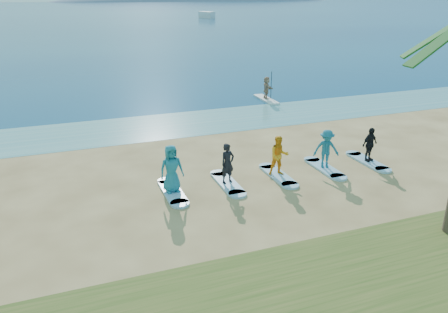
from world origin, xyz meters
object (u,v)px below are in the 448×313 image
object	(u,v)px
paddleboard	(266,99)
surfboard_4	(368,161)
surfboard_2	(278,175)
student_2	(279,156)
surfboard_3	(325,168)
student_0	(171,169)
student_4	(370,144)
surfboard_1	(228,183)
paddleboarder	(267,88)
surfboard_0	(173,192)
student_1	(228,163)
student_3	(326,149)
boat_offshore_b	(207,18)

from	to	relation	value
paddleboard	surfboard_4	size ratio (longest dim) A/B	1.36
surfboard_2	student_2	xyz separation A→B (m)	(0.00, 0.00, 0.87)
paddleboard	surfboard_3	bearing A→B (deg)	-102.85
surfboard_2	surfboard_4	world-z (taller)	same
student_0	student_4	bearing A→B (deg)	-4.09
student_2	student_0	bearing A→B (deg)	-166.33
student_0	surfboard_2	bearing A→B (deg)	-4.09
student_0	surfboard_1	xyz separation A→B (m)	(2.25, 0.00, -0.96)
paddleboarder	surfboard_0	bearing A→B (deg)	146.73
surfboard_1	paddleboard	bearing A→B (deg)	58.19
student_1	student_3	size ratio (longest dim) A/B	0.96
paddleboarder	surfboard_1	world-z (taller)	paddleboarder
paddleboarder	student_0	world-z (taller)	student_0
student_3	surfboard_2	bearing A→B (deg)	-160.53
student_3	paddleboard	bearing A→B (deg)	95.16
surfboard_0	student_0	size ratio (longest dim) A/B	1.20
student_2	surfboard_3	bearing A→B (deg)	13.67
student_0	surfboard_0	bearing A→B (deg)	0.00
surfboard_4	student_4	xyz separation A→B (m)	(0.00, 0.00, 0.81)
student_2	surfboard_4	bearing A→B (deg)	13.67
surfboard_1	surfboard_4	distance (m)	6.75
student_2	paddleboarder	bearing A→B (deg)	80.03
paddleboard	surfboard_0	size ratio (longest dim) A/B	1.36
paddleboarder	surfboard_2	size ratio (longest dim) A/B	0.70
student_0	student_2	xyz separation A→B (m)	(4.50, 0.00, -0.09)
paddleboard	boat_offshore_b	world-z (taller)	boat_offshore_b
boat_offshore_b	surfboard_1	size ratio (longest dim) A/B	2.41
boat_offshore_b	student_0	distance (m)	109.95
paddleboarder	student_3	size ratio (longest dim) A/B	0.91
paddleboard	paddleboarder	distance (m)	0.83
boat_offshore_b	student_3	world-z (taller)	student_3
surfboard_0	student_3	distance (m)	6.81
student_2	student_4	distance (m)	4.50
student_0	student_3	distance (m)	6.75
student_1	student_2	distance (m)	2.25
student_1	student_4	world-z (taller)	student_1
surfboard_3	paddleboard	bearing A→B (deg)	75.69
student_2	surfboard_4	xyz separation A→B (m)	(4.50, 0.00, -0.87)
student_1	surfboard_3	world-z (taller)	student_1
student_2	student_4	xyz separation A→B (m)	(4.50, 0.00, -0.06)
surfboard_1	surfboard_4	size ratio (longest dim) A/B	1.00
surfboard_1	surfboard_3	distance (m)	4.50
surfboard_1	surfboard_4	world-z (taller)	same
paddleboard	student_2	size ratio (longest dim) A/B	1.81
surfboard_1	student_4	world-z (taller)	student_4
student_0	boat_offshore_b	bearing A→B (deg)	66.79
boat_offshore_b	student_4	size ratio (longest dim) A/B	3.46
student_4	student_0	bearing A→B (deg)	166.47
boat_offshore_b	student_0	size ratio (longest dim) A/B	2.89
boat_offshore_b	surfboard_3	size ratio (longest dim) A/B	2.41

